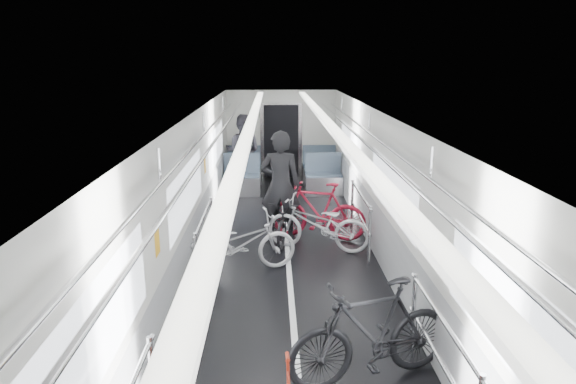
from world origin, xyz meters
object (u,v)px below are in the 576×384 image
bike_right_far (318,210)px  bike_right_near (372,332)px  bike_right_mid (318,224)px  person_seated (243,152)px  bike_aisle (288,219)px  bike_left_far (240,244)px  person_standing (280,186)px

bike_right_far → bike_right_near: bearing=19.7°
bike_right_mid → person_seated: 4.71m
bike_right_near → bike_aisle: size_ratio=1.21×
bike_left_far → person_standing: person_standing is taller
bike_right_far → person_standing: bearing=-75.3°
bike_left_far → bike_right_mid: (1.28, 0.91, 0.00)m
bike_left_far → bike_right_far: bearing=-58.8°
bike_right_far → person_standing: 0.83m
bike_left_far → bike_aisle: (0.79, 1.44, -0.07)m
bike_aisle → bike_right_far: bearing=21.1°
bike_right_far → person_seated: 4.16m
bike_right_mid → bike_right_near: bearing=21.3°
bike_right_near → person_standing: person_standing is taller
bike_right_mid → person_seated: bearing=-143.3°
bike_left_far → bike_right_mid: 1.57m
bike_aisle → person_standing: bearing=157.7°
bike_right_near → bike_right_mid: bike_right_near is taller
bike_left_far → bike_aisle: bike_left_far is taller
bike_right_near → person_seated: person_seated is taller
bike_aisle → person_seated: 4.07m
person_seated → person_standing: bearing=114.9°
bike_right_mid → bike_right_far: 0.61m
bike_aisle → person_seated: bearing=118.7°
person_standing → bike_left_far: bearing=75.1°
bike_right_near → bike_aisle: 4.33m
bike_right_mid → bike_aisle: bearing=-119.3°
bike_right_near → person_seated: (-1.74, 8.17, 0.39)m
bike_aisle → bike_right_mid: bearing=-33.1°
bike_left_far → person_seated: size_ratio=0.94×
person_seated → bike_left_far: bearing=104.3°
bike_right_far → bike_left_far: bearing=-23.9°
person_standing → bike_right_mid: bearing=142.8°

